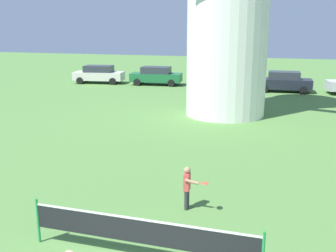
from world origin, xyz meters
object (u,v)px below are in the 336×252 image
Objects in this scene: parked_car_cream at (99,74)px; parked_car_green at (156,76)px; parked_car_blue at (221,79)px; parked_car_black at (284,81)px; tennis_net at (141,232)px; player_far at (188,185)px.

parked_car_green is (5.20, 0.47, -0.00)m from parked_car_cream.
parked_car_blue and parked_car_black have the same top height.
parked_car_blue reaches higher than tennis_net.
player_far is 22.10m from parked_car_blue.
parked_car_green reaches higher than tennis_net.
parked_car_cream and parked_car_blue have the same top height.
parked_car_black is (2.46, 24.55, 0.12)m from tennis_net.
player_far is at bearing -58.08° from parked_car_cream.
parked_car_cream reaches higher than tennis_net.
tennis_net is 28.07m from parked_car_cream.
parked_car_blue is (5.70, -0.53, -0.00)m from parked_car_green.
parked_car_cream is 1.01× the size of parked_car_green.
parked_car_black reaches higher than player_far.
parked_car_cream is (-13.69, 21.98, 0.11)m from player_far.
parked_car_cream is (-13.34, 24.70, 0.13)m from tennis_net.
parked_car_green is (-8.14, 25.17, 0.13)m from tennis_net.
parked_car_cream is at bearing 179.72° from parked_car_blue.
parked_car_cream is 15.80m from parked_car_black.
parked_car_black is (15.80, -0.15, -0.00)m from parked_car_cream.
parked_car_green is 10.61m from parked_car_black.
parked_car_green reaches higher than player_far.
tennis_net is at bearing -95.72° from parked_car_black.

